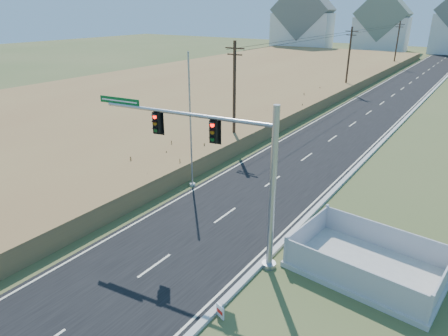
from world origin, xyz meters
TOP-DOWN VIEW (x-y plane):
  - ground at (0.00, 0.00)m, footprint 260.00×260.00m
  - road at (0.00, 50.00)m, footprint 8.00×180.00m
  - curb at (4.15, 50.00)m, footprint 0.30×180.00m
  - reed_marsh at (-24.00, 40.00)m, footprint 38.00×110.00m
  - utility_pole_near at (-6.50, 15.00)m, footprint 1.80×0.26m
  - utility_pole_mid at (-6.50, 45.00)m, footprint 1.80×0.26m
  - utility_pole_far at (-6.50, 75.00)m, footprint 1.80×0.26m
  - condo_nw at (-38.00, 100.00)m, footprint 17.69×13.38m
  - condo_nnw at (-18.00, 108.00)m, footprint 14.93×11.17m
  - traffic_signal_mast at (2.60, 0.83)m, footprint 9.76×1.49m
  - fence_enclosure at (8.42, 3.33)m, footprint 6.99×5.10m
  - open_sign at (4.50, -3.00)m, footprint 0.45×0.20m
  - flagpole at (-4.30, 6.32)m, footprint 0.40×0.40m

SIDE VIEW (x-z plane):
  - ground at x=0.00m, z-range 0.00..0.00m
  - road at x=0.00m, z-range 0.00..0.06m
  - curb at x=4.15m, z-range 0.00..0.18m
  - fence_enclosure at x=8.42m, z-range -0.46..1.05m
  - open_sign at x=4.50m, z-range 0.02..0.59m
  - reed_marsh at x=-24.00m, z-range 0.00..1.30m
  - flagpole at x=-4.30m, z-range -0.91..8.08m
  - utility_pole_near at x=-6.50m, z-range 0.18..9.18m
  - utility_pole_mid at x=-6.50m, z-range 0.18..9.18m
  - utility_pole_far at x=-6.50m, z-range 0.18..9.18m
  - traffic_signal_mast at x=2.60m, z-range 0.83..8.65m
  - condo_nnw at x=-18.00m, z-range -1.58..15.45m
  - condo_nw at x=-38.00m, z-range -1.82..17.23m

